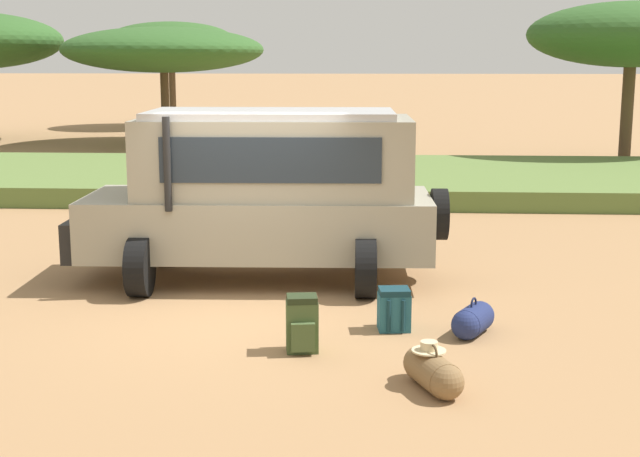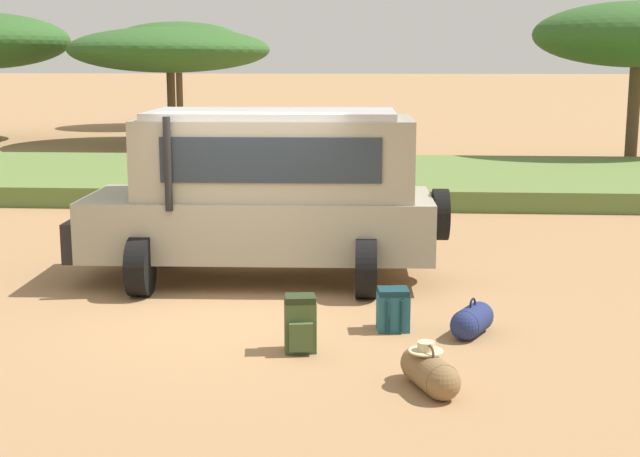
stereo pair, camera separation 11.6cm
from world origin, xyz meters
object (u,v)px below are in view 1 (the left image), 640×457
object	(u,v)px
backpack_beside_front_wheel	(394,309)
acacia_tree_far_right	(632,35)
backpack_cluster_center	(302,325)
duffel_bag_low_black_case	(433,371)
safari_vehicle	(266,191)
duffel_bag_soft_canvas	(473,320)
acacia_tree_centre_back	(171,38)
acacia_tree_right_mid	(163,50)

from	to	relation	value
backpack_beside_front_wheel	acacia_tree_far_right	world-z (taller)	acacia_tree_far_right
backpack_cluster_center	duffel_bag_low_black_case	world-z (taller)	backpack_cluster_center
safari_vehicle	backpack_beside_front_wheel	xyz separation A→B (m)	(1.79, -2.35, -1.05)
safari_vehicle	backpack_beside_front_wheel	distance (m)	3.13
safari_vehicle	backpack_beside_front_wheel	size ratio (longest dim) A/B	10.63
safari_vehicle	acacia_tree_far_right	size ratio (longest dim) A/B	0.90
duffel_bag_soft_canvas	acacia_tree_centre_back	bearing A→B (deg)	108.63
backpack_cluster_center	acacia_tree_right_mid	distance (m)	23.99
backpack_beside_front_wheel	backpack_cluster_center	world-z (taller)	backpack_cluster_center
acacia_tree_right_mid	acacia_tree_centre_back	bearing A→B (deg)	100.76
duffel_bag_low_black_case	acacia_tree_centre_back	world-z (taller)	acacia_tree_centre_back
duffel_bag_low_black_case	duffel_bag_soft_canvas	world-z (taller)	duffel_bag_low_black_case
safari_vehicle	acacia_tree_centre_back	bearing A→B (deg)	105.14
duffel_bag_low_black_case	acacia_tree_far_right	distance (m)	19.80
backpack_beside_front_wheel	acacia_tree_far_right	xyz separation A→B (m)	(7.13, 16.34, 3.55)
backpack_cluster_center	acacia_tree_right_mid	size ratio (longest dim) A/B	0.08
backpack_beside_front_wheel	acacia_tree_centre_back	distance (m)	32.00
duffel_bag_low_black_case	acacia_tree_right_mid	bearing A→B (deg)	108.75
safari_vehicle	backpack_cluster_center	bearing A→B (deg)	-76.55
duffel_bag_soft_canvas	acacia_tree_centre_back	distance (m)	32.42
duffel_bag_low_black_case	backpack_cluster_center	bearing A→B (deg)	142.09
duffel_bag_low_black_case	backpack_beside_front_wheel	bearing A→B (deg)	99.87
acacia_tree_far_right	acacia_tree_right_mid	bearing A→B (deg)	159.33
safari_vehicle	backpack_cluster_center	xyz separation A→B (m)	(0.77, -3.20, -0.99)
backpack_beside_front_wheel	acacia_tree_far_right	distance (m)	18.17
duffel_bag_low_black_case	acacia_tree_right_mid	world-z (taller)	acacia_tree_right_mid
backpack_cluster_center	acacia_tree_centre_back	world-z (taller)	acacia_tree_centre_back
duffel_bag_low_black_case	acacia_tree_centre_back	distance (m)	33.92
backpack_cluster_center	duffel_bag_soft_canvas	distance (m)	2.07
acacia_tree_right_mid	acacia_tree_far_right	world-z (taller)	acacia_tree_far_right
safari_vehicle	duffel_bag_low_black_case	world-z (taller)	safari_vehicle
backpack_cluster_center	duffel_bag_soft_canvas	bearing A→B (deg)	20.29
backpack_cluster_center	acacia_tree_centre_back	distance (m)	32.53
acacia_tree_far_right	duffel_bag_soft_canvas	bearing A→B (deg)	-110.65
backpack_cluster_center	acacia_tree_right_mid	bearing A→B (deg)	106.47
acacia_tree_far_right	safari_vehicle	bearing A→B (deg)	-122.50
safari_vehicle	duffel_bag_low_black_case	size ratio (longest dim) A/B	6.16
backpack_cluster_center	duffel_bag_low_black_case	bearing A→B (deg)	-37.91
safari_vehicle	acacia_tree_right_mid	world-z (taller)	acacia_tree_right_mid
backpack_cluster_center	duffel_bag_low_black_case	size ratio (longest dim) A/B	0.72
duffel_bag_low_black_case	acacia_tree_right_mid	xyz separation A→B (m)	(-8.10, 23.87, 3.23)
safari_vehicle	acacia_tree_centre_back	distance (m)	29.15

